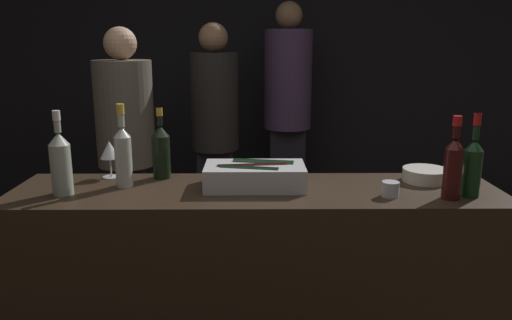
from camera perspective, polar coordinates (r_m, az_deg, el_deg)
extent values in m
cube|color=black|center=(4.56, -0.27, 11.53)|extent=(6.40, 0.06, 2.80)
cube|color=#2D2116|center=(2.28, 0.01, -14.86)|extent=(2.05, 0.51, 0.95)
cube|color=silver|center=(2.11, -0.14, -1.85)|extent=(0.42, 0.23, 0.10)
cylinder|color=black|center=(2.06, -0.77, -1.57)|extent=(0.25, 0.11, 0.06)
cylinder|color=black|center=(2.11, -0.42, -1.21)|extent=(0.30, 0.10, 0.06)
cylinder|color=black|center=(2.15, 0.85, -0.87)|extent=(0.27, 0.12, 0.07)
cylinder|color=silver|center=(2.33, 18.78, -1.62)|extent=(0.20, 0.20, 0.06)
cylinder|color=gray|center=(2.33, 18.83, -1.05)|extent=(0.16, 0.16, 0.01)
cylinder|color=silver|center=(2.37, -16.20, -1.86)|extent=(0.08, 0.08, 0.00)
cylinder|color=silver|center=(2.36, -16.27, -0.80)|extent=(0.01, 0.01, 0.09)
cone|color=silver|center=(2.34, -16.41, 1.14)|extent=(0.09, 0.09, 0.08)
cylinder|color=silver|center=(2.06, 15.11, -3.24)|extent=(0.07, 0.07, 0.06)
sphere|color=#EFB256|center=(2.06, 15.11, -3.16)|extent=(0.03, 0.03, 0.03)
cylinder|color=#143319|center=(2.16, 23.43, -1.43)|extent=(0.07, 0.07, 0.19)
cone|color=#143319|center=(2.13, 23.72, 1.57)|extent=(0.07, 0.07, 0.04)
cylinder|color=#143319|center=(2.12, 23.91, 3.51)|extent=(0.03, 0.03, 0.10)
cylinder|color=red|center=(2.11, 23.99, 4.28)|extent=(0.03, 0.03, 0.05)
cylinder|color=#9EA899|center=(2.15, -21.35, -1.04)|extent=(0.08, 0.08, 0.21)
cone|color=#9EA899|center=(2.12, -21.65, 2.28)|extent=(0.08, 0.08, 0.05)
cylinder|color=#9EA899|center=(2.11, -21.81, 4.10)|extent=(0.03, 0.03, 0.09)
cylinder|color=silver|center=(2.11, -21.87, 4.74)|extent=(0.03, 0.03, 0.04)
cylinder|color=#B2B7AD|center=(2.18, -14.89, -0.22)|extent=(0.07, 0.07, 0.22)
cone|color=#B2B7AD|center=(2.16, -15.10, 3.11)|extent=(0.07, 0.07, 0.04)
cylinder|color=#B2B7AD|center=(2.15, -15.21, 4.94)|extent=(0.03, 0.03, 0.10)
cylinder|color=gold|center=(2.14, -15.25, 5.64)|extent=(0.03, 0.03, 0.04)
cylinder|color=black|center=(2.29, -10.76, 0.32)|extent=(0.08, 0.08, 0.19)
cone|color=black|center=(2.26, -10.89, 3.29)|extent=(0.08, 0.08, 0.05)
cylinder|color=black|center=(2.25, -10.97, 4.88)|extent=(0.02, 0.02, 0.08)
cylinder|color=gold|center=(2.25, -10.99, 5.42)|extent=(0.03, 0.03, 0.04)
cylinder|color=#380F0F|center=(2.09, 21.52, -1.50)|extent=(0.07, 0.07, 0.20)
cone|color=#380F0F|center=(2.07, 21.81, 1.77)|extent=(0.07, 0.07, 0.04)
cylinder|color=#380F0F|center=(2.05, 21.97, 3.52)|extent=(0.03, 0.03, 0.09)
cylinder|color=red|center=(2.05, 22.03, 4.17)|extent=(0.03, 0.03, 0.04)
cube|color=black|center=(3.58, -14.10, -6.28)|extent=(0.28, 0.21, 0.74)
cylinder|color=#60564C|center=(3.41, -14.80, 5.16)|extent=(0.38, 0.38, 0.69)
sphere|color=tan|center=(3.38, -15.27, 12.74)|extent=(0.21, 0.21, 0.21)
cube|color=black|center=(4.17, 3.51, -2.16)|extent=(0.28, 0.21, 0.87)
cylinder|color=#473356|center=(4.03, 3.68, 9.16)|extent=(0.38, 0.38, 0.78)
sphere|color=#997051|center=(4.02, 3.79, 16.19)|extent=(0.21, 0.21, 0.21)
cube|color=black|center=(3.85, -4.55, -4.30)|extent=(0.26, 0.19, 0.77)
cylinder|color=black|center=(3.69, -4.76, 6.66)|extent=(0.35, 0.35, 0.71)
sphere|color=#997051|center=(3.67, -4.91, 13.80)|extent=(0.21, 0.21, 0.21)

